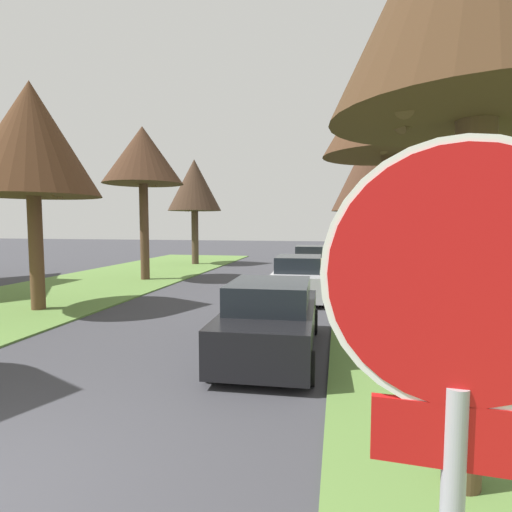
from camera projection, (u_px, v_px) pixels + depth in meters
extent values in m
cylinder|color=white|center=(462.00, 278.00, 1.16)|extent=(0.80, 0.07, 0.81)
cylinder|color=red|center=(462.00, 277.00, 1.16)|extent=(0.76, 0.08, 0.76)
cube|color=red|center=(455.00, 436.00, 1.20)|extent=(0.48, 0.06, 0.20)
cylinder|color=#9EA0A5|center=(359.00, 267.00, 14.95)|extent=(0.07, 0.52, 2.22)
cylinder|color=white|center=(360.00, 229.00, 14.55)|extent=(0.81, 0.22, 0.79)
cylinder|color=red|center=(360.00, 229.00, 14.55)|extent=(0.77, 0.22, 0.75)
cylinder|color=brown|center=(468.00, 309.00, 4.08)|extent=(0.38, 0.38, 3.73)
cylinder|color=brown|center=(410.00, 69.00, 4.13)|extent=(0.44, 1.37, 1.28)
cylinder|color=brown|center=(439.00, 90.00, 4.37)|extent=(1.05, 0.72, 1.00)
cylinder|color=brown|center=(389.00, 242.00, 10.63)|extent=(0.49, 0.49, 4.45)
cone|color=#432B1B|center=(393.00, 97.00, 10.33)|extent=(3.51, 3.51, 2.98)
cylinder|color=brown|center=(372.00, 124.00, 10.23)|extent=(0.82, 1.30, 1.68)
cylinder|color=brown|center=(416.00, 135.00, 10.56)|extent=(0.85, 1.51, 1.30)
cylinder|color=brown|center=(372.00, 251.00, 16.45)|extent=(0.50, 0.50, 3.22)
cone|color=#432B1E|center=(374.00, 167.00, 16.18)|extent=(3.29, 3.29, 3.48)
cylinder|color=brown|center=(355.00, 196.00, 16.34)|extent=(0.39, 1.57, 1.39)
cylinder|color=brown|center=(389.00, 196.00, 16.11)|extent=(0.31, 1.41, 1.36)
cylinder|color=brown|center=(36.00, 253.00, 12.76)|extent=(0.43, 0.43, 3.57)
cone|color=#472C1A|center=(31.00, 139.00, 12.47)|extent=(4.03, 4.03, 3.51)
cylinder|color=brown|center=(49.00, 180.00, 12.52)|extent=(0.31, 1.23, 1.15)
cylinder|color=brown|center=(31.00, 169.00, 11.98)|extent=(1.25, 0.97, 1.63)
cylinder|color=#4F3625|center=(144.00, 232.00, 19.58)|extent=(0.42, 0.42, 4.60)
cone|color=#3F281A|center=(143.00, 155.00, 19.28)|extent=(3.82, 3.82, 2.71)
cylinder|color=#4F3625|center=(151.00, 177.00, 19.78)|extent=(1.11, 0.57, 0.92)
cylinder|color=#4F3625|center=(156.00, 176.00, 19.54)|extent=(0.78, 1.19, 0.90)
cylinder|color=#4F3625|center=(133.00, 174.00, 19.16)|extent=(0.79, 0.94, 1.06)
cylinder|color=#4A372A|center=(195.00, 237.00, 27.11)|extent=(0.46, 0.46, 3.56)
cone|color=#3B291D|center=(194.00, 185.00, 26.83)|extent=(3.54, 3.54, 3.38)
cylinder|color=#4A372A|center=(184.00, 201.00, 26.51)|extent=(1.30, 1.34, 1.37)
cylinder|color=#4A372A|center=(187.00, 202.00, 26.94)|extent=(0.41, 1.19, 1.29)
cylinder|color=#4A372A|center=(196.00, 201.00, 27.51)|extent=(1.37, 0.47, 1.54)
cube|color=black|center=(271.00, 326.00, 8.67)|extent=(1.98, 4.46, 0.85)
cube|color=black|center=(270.00, 295.00, 8.39)|extent=(1.68, 2.08, 0.56)
cylinder|color=black|center=(246.00, 319.00, 10.45)|extent=(0.22, 0.61, 0.60)
cylinder|color=black|center=(313.00, 322.00, 10.17)|extent=(0.22, 0.61, 0.60)
cylinder|color=black|center=(211.00, 363.00, 7.21)|extent=(0.22, 0.61, 0.60)
cylinder|color=black|center=(309.00, 368.00, 6.93)|extent=(0.22, 0.61, 0.60)
cube|color=#BCBCC1|center=(299.00, 282.00, 15.15)|extent=(1.98, 4.46, 0.85)
cube|color=black|center=(299.00, 264.00, 14.87)|extent=(1.68, 2.08, 0.56)
cylinder|color=black|center=(280.00, 283.00, 16.93)|extent=(0.22, 0.61, 0.60)
cylinder|color=black|center=(322.00, 284.00, 16.65)|extent=(0.22, 0.61, 0.60)
cylinder|color=black|center=(270.00, 297.00, 13.69)|extent=(0.22, 0.61, 0.60)
cylinder|color=black|center=(322.00, 298.00, 13.41)|extent=(0.22, 0.61, 0.60)
cube|color=tan|center=(311.00, 264.00, 21.90)|extent=(1.98, 4.46, 0.85)
cube|color=black|center=(311.00, 251.00, 21.62)|extent=(1.68, 2.08, 0.56)
cylinder|color=black|center=(297.00, 266.00, 23.69)|extent=(0.22, 0.61, 0.60)
cylinder|color=black|center=(327.00, 266.00, 23.40)|extent=(0.22, 0.61, 0.60)
cylinder|color=black|center=(293.00, 272.00, 20.44)|extent=(0.22, 0.61, 0.60)
cylinder|color=black|center=(328.00, 273.00, 20.16)|extent=(0.22, 0.61, 0.60)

